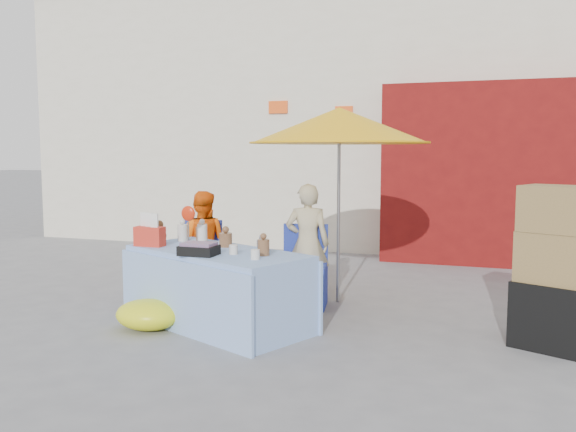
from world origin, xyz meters
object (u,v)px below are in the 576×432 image
(umbrella, at_px, (339,126))
(box_stack, at_px, (557,274))
(market_table, at_px, (217,287))
(vendor_beige, at_px, (308,244))
(chair_left, at_px, (197,275))
(chair_right, at_px, (303,282))
(vendor_orange, at_px, (202,243))

(umbrella, relative_size, box_stack, 1.55)
(market_table, bearing_deg, vendor_beige, 87.25)
(chair_left, distance_m, box_stack, 3.71)
(chair_right, distance_m, box_stack, 2.50)
(chair_left, height_order, chair_right, same)
(market_table, distance_m, vendor_beige, 1.25)
(market_table, distance_m, chair_right, 1.10)
(chair_right, bearing_deg, umbrella, 32.71)
(chair_right, distance_m, umbrella, 1.69)
(market_table, xyz_separation_m, box_stack, (2.94, 0.29, 0.26))
(box_stack, bearing_deg, umbrella, 155.75)
(market_table, distance_m, vendor_orange, 1.30)
(umbrella, bearing_deg, box_stack, -24.25)
(chair_left, distance_m, umbrella, 2.27)
(market_table, xyz_separation_m, chair_left, (-0.69, 0.94, -0.11))
(market_table, xyz_separation_m, umbrella, (0.86, 1.23, 1.53))
(vendor_beige, distance_m, box_stack, 2.51)
(chair_right, distance_m, vendor_orange, 1.30)
(umbrella, bearing_deg, chair_left, -169.62)
(chair_right, height_order, umbrella, umbrella)
(box_stack, bearing_deg, chair_right, 164.68)
(market_table, xyz_separation_m, chair_right, (0.56, 0.94, -0.11))
(market_table, relative_size, vendor_orange, 1.73)
(chair_right, relative_size, vendor_orange, 0.72)
(chair_right, xyz_separation_m, box_stack, (2.38, -0.65, 0.37))
(chair_left, bearing_deg, market_table, -64.26)
(chair_left, relative_size, chair_right, 1.00)
(vendor_orange, relative_size, vendor_beige, 0.92)
(chair_right, height_order, box_stack, box_stack)
(chair_left, height_order, vendor_orange, vendor_orange)
(market_table, height_order, umbrella, umbrella)
(chair_right, distance_m, vendor_beige, 0.41)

